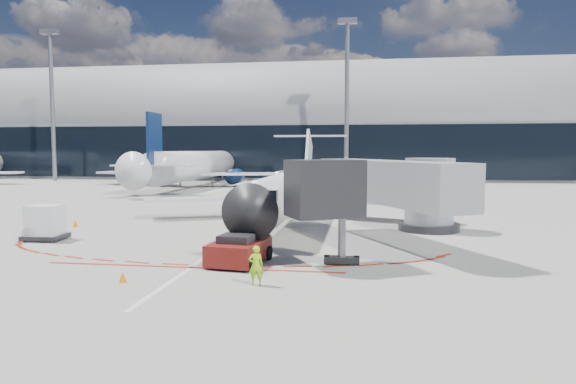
# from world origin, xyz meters

# --- Properties ---
(ground) EXTENTS (260.00, 260.00, 0.00)m
(ground) POSITION_xyz_m (0.00, 0.00, 0.00)
(ground) COLOR gray
(ground) RESTS_ON ground
(apron_centerline) EXTENTS (0.25, 40.00, 0.01)m
(apron_centerline) POSITION_xyz_m (0.00, 2.00, 0.01)
(apron_centerline) COLOR silver
(apron_centerline) RESTS_ON ground
(apron_stop_bar) EXTENTS (14.00, 0.25, 0.01)m
(apron_stop_bar) POSITION_xyz_m (0.00, -11.50, 0.01)
(apron_stop_bar) COLOR maroon
(apron_stop_bar) RESTS_ON ground
(terminal_building) EXTENTS (150.00, 24.15, 24.00)m
(terminal_building) POSITION_xyz_m (0.00, 64.97, 8.52)
(terminal_building) COLOR gray
(terminal_building) RESTS_ON ground
(jet_bridge) EXTENTS (10.03, 15.20, 4.90)m
(jet_bridge) POSITION_xyz_m (9.79, -3.01, 3.01)
(jet_bridge) COLOR gray
(jet_bridge) RESTS_ON ground
(light_mast_west) EXTENTS (0.70, 0.70, 25.00)m
(light_mast_west) POSITION_xyz_m (-45.00, 48.00, 12.50)
(light_mast_west) COLOR gray
(light_mast_west) RESTS_ON ground
(light_mast_centre) EXTENTS (0.70, 0.70, 25.00)m
(light_mast_centre) POSITION_xyz_m (5.00, 48.00, 12.50)
(light_mast_centre) COLOR gray
(light_mast_centre) RESTS_ON ground
(regional_jet) EXTENTS (23.78, 29.32, 7.34)m
(regional_jet) POSITION_xyz_m (2.42, 5.32, 2.45)
(regional_jet) COLOR silver
(regional_jet) RESTS_ON ground
(pushback_tug) EXTENTS (2.73, 5.59, 1.43)m
(pushback_tug) POSITION_xyz_m (1.96, -10.40, 0.63)
(pushback_tug) COLOR #5B100D
(pushback_tug) RESTS_ON ground
(ramp_worker) EXTENTS (0.68, 0.56, 1.59)m
(ramp_worker) POSITION_xyz_m (3.54, -14.04, 0.80)
(ramp_worker) COLOR #9CE017
(ramp_worker) RESTS_ON ground
(uld_container) EXTENTS (2.38, 2.08, 2.08)m
(uld_container) POSITION_xyz_m (-10.95, -5.88, 1.03)
(uld_container) COLOR black
(uld_container) RESTS_ON ground
(safety_cone_left) EXTENTS (0.35, 0.35, 0.49)m
(safety_cone_left) POSITION_xyz_m (-12.04, -0.86, 0.24)
(safety_cone_left) COLOR orange
(safety_cone_left) RESTS_ON ground
(safety_cone_right) EXTENTS (0.31, 0.31, 0.43)m
(safety_cone_right) POSITION_xyz_m (-1.89, -14.40, 0.21)
(safety_cone_right) COLOR orange
(safety_cone_right) RESTS_ON ground
(bg_airliner_1) EXTENTS (37.33, 39.53, 12.08)m
(bg_airliner_1) POSITION_xyz_m (-16.54, 39.66, 6.04)
(bg_airliner_1) COLOR silver
(bg_airliner_1) RESTS_ON ground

